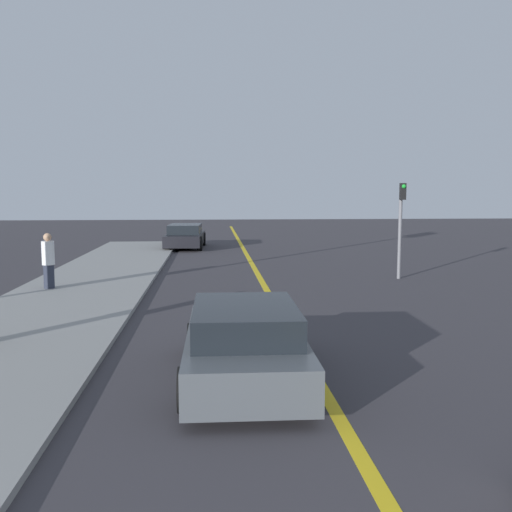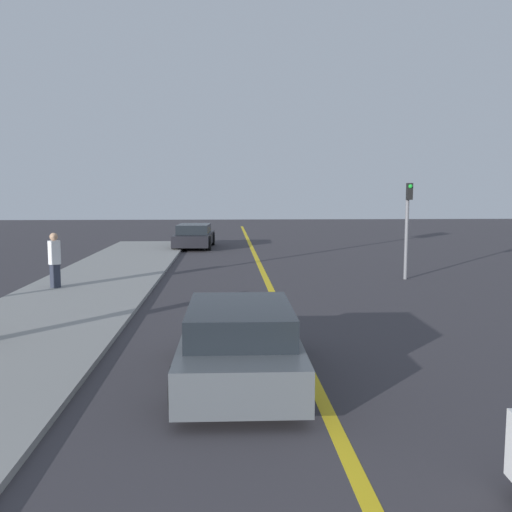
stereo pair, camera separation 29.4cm
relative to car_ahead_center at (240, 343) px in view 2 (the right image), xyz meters
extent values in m
cube|color=gold|center=(1.14, 9.84, -0.59)|extent=(0.20, 60.00, 0.01)
cube|color=gray|center=(-4.34, 8.02, -0.54)|extent=(3.84, 32.38, 0.11)
cube|color=#4C5156|center=(0.00, 0.05, -0.12)|extent=(1.81, 4.15, 0.61)
cube|color=black|center=(0.00, -0.15, 0.40)|extent=(1.58, 2.29, 0.45)
cylinder|color=black|center=(-0.83, 1.34, -0.29)|extent=(0.23, 0.62, 0.62)
cylinder|color=black|center=(0.85, 1.32, -0.29)|extent=(0.23, 0.62, 0.62)
cylinder|color=black|center=(-0.85, -1.22, -0.29)|extent=(0.23, 0.62, 0.62)
cylinder|color=black|center=(0.83, -1.24, -0.29)|extent=(0.23, 0.62, 0.62)
cube|color=black|center=(-1.87, 21.33, -0.11)|extent=(2.02, 4.66, 0.58)
cube|color=black|center=(-1.87, 21.10, 0.42)|extent=(1.71, 2.59, 0.48)
cylinder|color=black|center=(-2.66, 22.79, -0.24)|extent=(0.25, 0.73, 0.72)
cylinder|color=black|center=(-0.95, 22.71, -0.24)|extent=(0.25, 0.73, 0.72)
cylinder|color=black|center=(-2.80, 19.95, -0.24)|extent=(0.25, 0.73, 0.72)
cylinder|color=black|center=(-1.08, 19.87, -0.24)|extent=(0.25, 0.73, 0.72)
cylinder|color=#282D3D|center=(-5.28, 8.38, -0.14)|extent=(0.31, 0.31, 0.70)
cylinder|color=silver|center=(-5.28, 8.38, 0.56)|extent=(0.36, 0.36, 0.70)
sphere|color=tan|center=(-5.28, 8.38, 1.02)|extent=(0.23, 0.23, 0.23)
cylinder|color=slate|center=(5.84, 10.09, 1.01)|extent=(0.12, 0.12, 3.22)
cube|color=black|center=(5.84, 9.91, 2.35)|extent=(0.18, 0.18, 0.55)
sphere|color=green|center=(5.84, 9.82, 2.51)|extent=(0.14, 0.14, 0.14)
camera|label=1|loc=(-0.50, -8.63, 2.34)|focal=40.00mm
camera|label=2|loc=(-0.20, -8.65, 2.34)|focal=40.00mm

